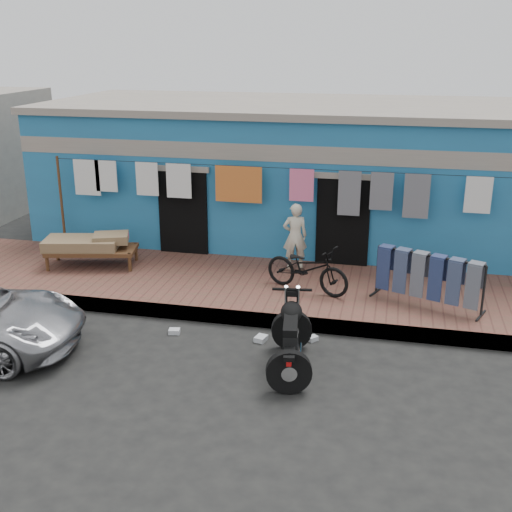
{
  "coord_description": "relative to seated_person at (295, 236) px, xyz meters",
  "views": [
    {
      "loc": [
        2.36,
        -8.49,
        4.82
      ],
      "look_at": [
        0.0,
        2.0,
        1.15
      ],
      "focal_mm": 45.0,
      "sensor_mm": 36.0,
      "label": 1
    }
  ],
  "objects": [
    {
      "name": "curb",
      "position": [
        -0.37,
        -2.46,
        -0.82
      ],
      "size": [
        28.0,
        0.1,
        0.25
      ],
      "primitive_type": "cube",
      "color": "gray",
      "rests_on": "ground"
    },
    {
      "name": "litter_b",
      "position": [
        0.78,
        -2.81,
        -0.9
      ],
      "size": [
        0.2,
        0.2,
        0.08
      ],
      "primitive_type": "cube",
      "rotation": [
        0.0,
        0.0,
        0.84
      ],
      "color": "silver",
      "rests_on": "ground"
    },
    {
      "name": "litter_a",
      "position": [
        -1.58,
        -3.05,
        -0.9
      ],
      "size": [
        0.21,
        0.17,
        0.08
      ],
      "primitive_type": "cube",
      "rotation": [
        0.0,
        0.0,
        0.17
      ],
      "color": "silver",
      "rests_on": "ground"
    },
    {
      "name": "litter_c",
      "position": [
        -0.06,
        -3.0,
        -0.9
      ],
      "size": [
        0.22,
        0.25,
        0.09
      ],
      "primitive_type": "cube",
      "rotation": [
        0.0,
        0.0,
        1.32
      ],
      "color": "silver",
      "rests_on": "ground"
    },
    {
      "name": "sidewalk",
      "position": [
        -0.37,
        -1.01,
        -0.82
      ],
      "size": [
        28.0,
        3.0,
        0.25
      ],
      "primitive_type": "cube",
      "color": "brown",
      "rests_on": "ground"
    },
    {
      "name": "jeans_rack",
      "position": [
        2.64,
        -1.39,
        -0.2
      ],
      "size": [
        2.35,
        1.83,
        0.99
      ],
      "primitive_type": null,
      "rotation": [
        0.0,
        0.0,
        -0.38
      ],
      "color": "black",
      "rests_on": "sidewalk"
    },
    {
      "name": "bicycle",
      "position": [
        0.44,
        -1.21,
        -0.14
      ],
      "size": [
        1.81,
        1.17,
        1.1
      ],
      "primitive_type": "imported",
      "rotation": [
        0.0,
        0.0,
        1.21
      ],
      "color": "black",
      "rests_on": "sidewalk"
    },
    {
      "name": "charpoy",
      "position": [
        -4.18,
        -0.79,
        -0.37
      ],
      "size": [
        2.3,
        1.71,
        0.65
      ],
      "primitive_type": null,
      "rotation": [
        0.0,
        0.0,
        0.21
      ],
      "color": "brown",
      "rests_on": "sidewalk"
    },
    {
      "name": "motorcycle",
      "position": [
        0.57,
        -3.84,
        -0.38
      ],
      "size": [
        1.11,
        1.93,
        1.13
      ],
      "primitive_type": null,
      "rotation": [
        0.0,
        0.0,
        0.14
      ],
      "color": "black",
      "rests_on": "ground"
    },
    {
      "name": "building",
      "position": [
        -0.37,
        2.98,
        0.74
      ],
      "size": [
        12.2,
        5.2,
        3.36
      ],
      "color": "#246596",
      "rests_on": "ground"
    },
    {
      "name": "clothesline",
      "position": [
        -0.75,
        0.24,
        0.88
      ],
      "size": [
        10.06,
        0.06,
        2.1
      ],
      "color": "brown",
      "rests_on": "sidewalk"
    },
    {
      "name": "ground",
      "position": [
        -0.37,
        -4.01,
        -0.94
      ],
      "size": [
        80.0,
        80.0,
        0.0
      ],
      "primitive_type": "plane",
      "color": "black",
      "rests_on": "ground"
    },
    {
      "name": "seated_person",
      "position": [
        0.0,
        0.0,
        0.0
      ],
      "size": [
        0.57,
        0.46,
        1.39
      ],
      "primitive_type": "imported",
      "rotation": [
        0.0,
        0.0,
        3.42
      ],
      "color": "beige",
      "rests_on": "sidewalk"
    }
  ]
}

